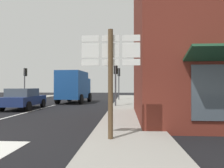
{
  "coord_description": "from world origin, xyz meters",
  "views": [
    {
      "loc": [
        6.11,
        -5.79,
        1.59
      ],
      "look_at": [
        5.05,
        10.35,
        1.8
      ],
      "focal_mm": 33.64,
      "sensor_mm": 36.0,
      "label": 1
    }
  ],
  "objects_px": {
    "delivery_truck": "(74,86)",
    "traffic_light_far_left": "(25,77)",
    "route_sign_post": "(111,72)",
    "sedan_far": "(24,98)",
    "traffic_light_far_right": "(119,77)",
    "traffic_light_near_right": "(116,74)"
  },
  "relations": [
    {
      "from": "sedan_far",
      "to": "traffic_light_far_right",
      "type": "xyz_separation_m",
      "value": [
        6.43,
        9.47,
        1.98
      ]
    },
    {
      "from": "traffic_light_far_left",
      "to": "route_sign_post",
      "type": "bearing_deg",
      "value": -57.51
    },
    {
      "from": "sedan_far",
      "to": "route_sign_post",
      "type": "height_order",
      "value": "route_sign_post"
    },
    {
      "from": "traffic_light_far_left",
      "to": "traffic_light_far_right",
      "type": "xyz_separation_m",
      "value": [
        10.66,
        0.71,
        0.0
      ]
    },
    {
      "from": "traffic_light_near_right",
      "to": "sedan_far",
      "type": "bearing_deg",
      "value": -165.13
    },
    {
      "from": "sedan_far",
      "to": "traffic_light_far_right",
      "type": "height_order",
      "value": "traffic_light_far_right"
    },
    {
      "from": "sedan_far",
      "to": "route_sign_post",
      "type": "distance_m",
      "value": 10.97
    },
    {
      "from": "delivery_truck",
      "to": "route_sign_post",
      "type": "height_order",
      "value": "route_sign_post"
    },
    {
      "from": "sedan_far",
      "to": "route_sign_post",
      "type": "bearing_deg",
      "value": -51.51
    },
    {
      "from": "traffic_light_near_right",
      "to": "traffic_light_far_left",
      "type": "bearing_deg",
      "value": 146.52
    },
    {
      "from": "sedan_far",
      "to": "traffic_light_far_left",
      "type": "height_order",
      "value": "traffic_light_far_left"
    },
    {
      "from": "delivery_truck",
      "to": "traffic_light_far_left",
      "type": "height_order",
      "value": "traffic_light_far_left"
    },
    {
      "from": "route_sign_post",
      "to": "traffic_light_far_left",
      "type": "xyz_separation_m",
      "value": [
        -11.01,
        17.29,
        0.73
      ]
    },
    {
      "from": "traffic_light_far_left",
      "to": "traffic_light_near_right",
      "type": "xyz_separation_m",
      "value": [
        10.66,
        -7.05,
        -0.17
      ]
    },
    {
      "from": "delivery_truck",
      "to": "traffic_light_far_right",
      "type": "xyz_separation_m",
      "value": [
        4.28,
        3.58,
        1.09
      ]
    },
    {
      "from": "sedan_far",
      "to": "route_sign_post",
      "type": "xyz_separation_m",
      "value": [
        6.79,
        -8.53,
        1.24
      ]
    },
    {
      "from": "route_sign_post",
      "to": "traffic_light_far_right",
      "type": "relative_size",
      "value": 0.86
    },
    {
      "from": "delivery_truck",
      "to": "traffic_light_far_left",
      "type": "relative_size",
      "value": 1.38
    },
    {
      "from": "traffic_light_far_right",
      "to": "traffic_light_near_right",
      "type": "relative_size",
      "value": 1.07
    },
    {
      "from": "traffic_light_far_left",
      "to": "traffic_light_far_right",
      "type": "distance_m",
      "value": 10.68
    },
    {
      "from": "route_sign_post",
      "to": "traffic_light_near_right",
      "type": "relative_size",
      "value": 0.92
    },
    {
      "from": "delivery_truck",
      "to": "route_sign_post",
      "type": "xyz_separation_m",
      "value": [
        4.64,
        -14.42,
        0.35
      ]
    }
  ]
}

